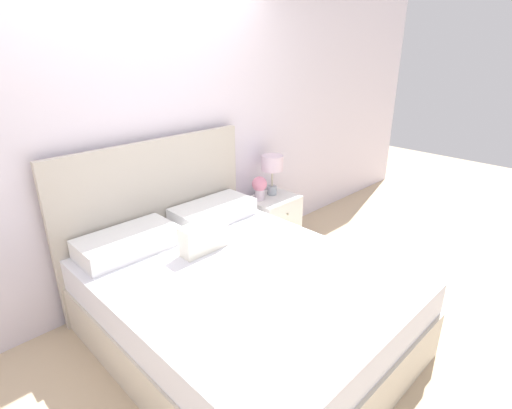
{
  "coord_description": "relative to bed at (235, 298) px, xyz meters",
  "views": [
    {
      "loc": [
        -1.53,
        -2.69,
        1.96
      ],
      "look_at": [
        0.59,
        -0.57,
        0.74
      ],
      "focal_mm": 28.0,
      "sensor_mm": 36.0,
      "label": 1
    }
  ],
  "objects": [
    {
      "name": "ground_plane",
      "position": [
        0.0,
        0.95,
        -0.31
      ],
      "size": [
        12.0,
        12.0,
        0.0
      ],
      "primitive_type": "plane",
      "color": "#CCB28E"
    },
    {
      "name": "nightstand",
      "position": [
        1.18,
        0.74,
        -0.04
      ],
      "size": [
        0.49,
        0.4,
        0.54
      ],
      "color": "white",
      "rests_on": "ground_plane"
    },
    {
      "name": "bed",
      "position": [
        0.0,
        0.0,
        0.0
      ],
      "size": [
        1.67,
        2.06,
        1.27
      ],
      "color": "beige",
      "rests_on": "ground_plane"
    },
    {
      "name": "table_lamp",
      "position": [
        1.23,
        0.8,
        0.52
      ],
      "size": [
        0.21,
        0.21,
        0.4
      ],
      "color": "#A8B2BC",
      "rests_on": "nightstand"
    },
    {
      "name": "wall_back",
      "position": [
        0.0,
        1.02,
        0.99
      ],
      "size": [
        8.0,
        0.06,
        2.6
      ],
      "color": "white",
      "rests_on": "ground_plane"
    },
    {
      "name": "flower_vase",
      "position": [
        1.05,
        0.79,
        0.36
      ],
      "size": [
        0.15,
        0.15,
        0.23
      ],
      "color": "silver",
      "rests_on": "nightstand"
    }
  ]
}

